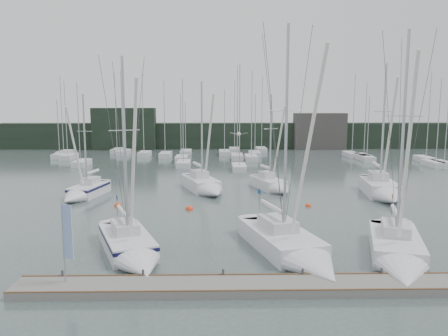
% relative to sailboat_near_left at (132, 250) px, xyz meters
% --- Properties ---
extents(ground, '(160.00, 160.00, 0.00)m').
position_rel_sailboat_near_left_xyz_m(ground, '(7.19, 0.63, -0.52)').
color(ground, '#43524F').
rests_on(ground, ground).
extents(dock, '(24.00, 2.00, 0.40)m').
position_rel_sailboat_near_left_xyz_m(dock, '(7.19, -4.37, -0.32)').
color(dock, slate).
rests_on(dock, ground).
extents(far_treeline, '(90.00, 4.00, 5.00)m').
position_rel_sailboat_near_left_xyz_m(far_treeline, '(7.19, 62.63, 1.98)').
color(far_treeline, black).
rests_on(far_treeline, ground).
extents(far_building_left, '(12.00, 3.00, 8.00)m').
position_rel_sailboat_near_left_xyz_m(far_building_left, '(-12.81, 60.63, 3.48)').
color(far_building_left, black).
rests_on(far_building_left, ground).
extents(far_building_right, '(10.00, 3.00, 7.00)m').
position_rel_sailboat_near_left_xyz_m(far_building_right, '(25.19, 60.63, 2.98)').
color(far_building_right, '#413F3C').
rests_on(far_building_right, ground).
extents(mast_forest, '(59.91, 27.20, 14.78)m').
position_rel_sailboat_near_left_xyz_m(mast_forest, '(6.26, 45.87, -0.03)').
color(mast_forest, silver).
rests_on(mast_forest, ground).
extents(sailboat_near_left, '(5.57, 8.92, 12.44)m').
position_rel_sailboat_near_left_xyz_m(sailboat_near_left, '(0.00, 0.00, 0.00)').
color(sailboat_near_left, silver).
rests_on(sailboat_near_left, ground).
extents(sailboat_near_center, '(5.62, 10.37, 14.48)m').
position_rel_sailboat_near_left_xyz_m(sailboat_near_center, '(9.42, -0.42, 0.01)').
color(sailboat_near_center, silver).
rests_on(sailboat_near_center, ground).
extents(sailboat_near_right, '(5.42, 9.72, 13.90)m').
position_rel_sailboat_near_left_xyz_m(sailboat_near_right, '(14.98, -1.22, -0.00)').
color(sailboat_near_right, silver).
rests_on(sailboat_near_right, ground).
extents(sailboat_mid_a, '(3.53, 7.36, 10.47)m').
position_rel_sailboat_near_left_xyz_m(sailboat_mid_a, '(-7.76, 16.51, 0.01)').
color(sailboat_mid_a, silver).
rests_on(sailboat_mid_a, ground).
extents(sailboat_mid_b, '(5.15, 8.57, 11.90)m').
position_rel_sailboat_near_left_xyz_m(sailboat_mid_b, '(3.83, 18.94, 0.06)').
color(sailboat_mid_b, silver).
rests_on(sailboat_mid_b, ground).
extents(sailboat_mid_c, '(4.20, 6.91, 10.47)m').
position_rel_sailboat_near_left_xyz_m(sailboat_mid_c, '(10.78, 19.58, 0.00)').
color(sailboat_mid_c, silver).
rests_on(sailboat_mid_c, ground).
extents(sailboat_mid_e, '(3.97, 9.44, 13.51)m').
position_rel_sailboat_near_left_xyz_m(sailboat_mid_e, '(20.79, 16.18, 0.11)').
color(sailboat_mid_e, silver).
rests_on(sailboat_mid_e, ground).
extents(buoy_a, '(0.65, 0.65, 0.65)m').
position_rel_sailboat_near_left_xyz_m(buoy_a, '(2.59, 11.85, -0.52)').
color(buoy_a, '#F74115').
rests_on(buoy_a, ground).
extents(buoy_b, '(0.53, 0.53, 0.53)m').
position_rel_sailboat_near_left_xyz_m(buoy_b, '(12.93, 12.82, -0.52)').
color(buoy_b, '#F74115').
rests_on(buoy_b, ground).
extents(buoy_c, '(0.64, 0.64, 0.64)m').
position_rel_sailboat_near_left_xyz_m(buoy_c, '(-3.72, 13.10, -0.52)').
color(buoy_c, '#F74115').
rests_on(buoy_c, ground).
extents(dock_banner, '(0.56, 0.27, 3.93)m').
position_rel_sailboat_near_left_xyz_m(dock_banner, '(-2.25, -4.21, 2.20)').
color(dock_banner, '#A9ACB1').
rests_on(dock_banner, dock).
extents(seagull, '(1.05, 0.50, 0.21)m').
position_rel_sailboat_near_left_xyz_m(seagull, '(6.20, 1.52, 6.59)').
color(seagull, white).
rests_on(seagull, ground).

